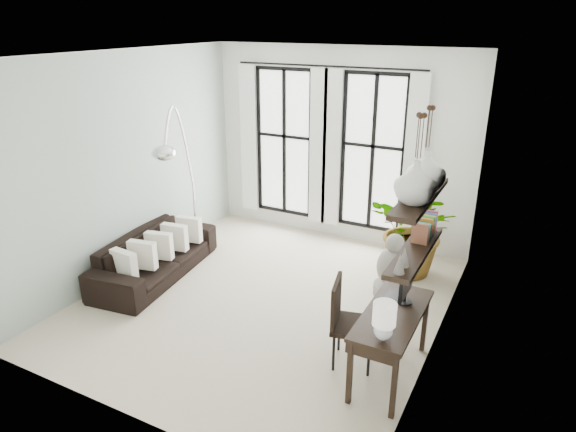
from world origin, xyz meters
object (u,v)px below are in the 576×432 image
Objects in this scene: desk at (391,319)px; arc_lamp at (177,143)px; desk_chair at (346,317)px; sofa at (155,255)px; plant at (417,231)px; buddha at (393,270)px.

desk is 4.03m from arc_lamp.
desk_chair is at bearing 173.13° from desk.
arc_lamp is (0.10, 0.58, 1.57)m from sofa.
desk is (0.37, -2.50, 0.03)m from plant.
plant is at bearing 20.51° from arc_lamp.
buddha is at bearing -79.28° from sofa.
desk is 1.45× the size of buddha.
arc_lamp reaches higher than sofa.
plant is at bearing -69.00° from sofa.
plant reaches higher than buddha.
arc_lamp is 3.54m from buddha.
arc_lamp reaches higher than buddha.
buddha is (-0.10, -0.75, -0.32)m from plant.
sofa is 0.90× the size of arc_lamp.
plant is at bearing 82.07° from buddha.
buddha is (3.17, 0.47, -1.51)m from arc_lamp.
arc_lamp is (-3.28, -1.23, 1.19)m from plant.
sofa is 1.69× the size of desk.
desk is 0.53× the size of arc_lamp.
arc_lamp is (-3.14, 1.21, 1.32)m from desk_chair.
buddha is at bearing 105.10° from desk.
plant is at bearing 73.85° from desk_chair.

